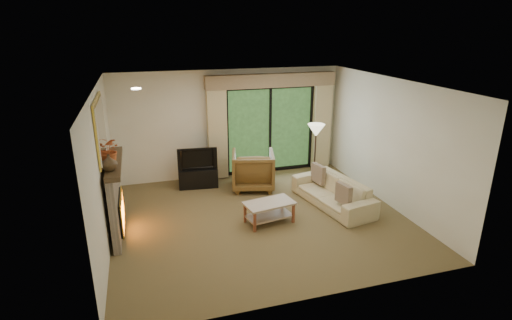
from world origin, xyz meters
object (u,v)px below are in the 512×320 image
object	(u,v)px
armchair	(253,170)
coffee_table	(269,212)
media_console	(198,177)
sofa	(332,192)

from	to	relation	value
armchair	coffee_table	size ratio (longest dim) A/B	1.03
armchair	coffee_table	world-z (taller)	armchair
media_console	armchair	xyz separation A→B (m)	(1.19, -0.44, 0.21)
media_console	armchair	bearing A→B (deg)	-14.04
media_console	coffee_table	xyz separation A→B (m)	(1.01, -2.16, -0.01)
media_console	coffee_table	world-z (taller)	media_console
media_console	coffee_table	bearing A→B (deg)	-58.74
media_console	coffee_table	distance (m)	2.39
media_console	armchair	size ratio (longest dim) A/B	0.93
armchair	sofa	distance (m)	1.90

